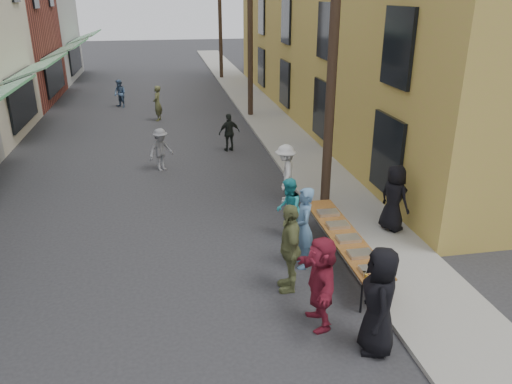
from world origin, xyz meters
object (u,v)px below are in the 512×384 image
object	(u,v)px
utility_pole_far	(220,13)
guest_front_a	(379,301)
utility_pole_mid	(250,22)
serving_table	(344,236)
server	(394,198)
catering_tray_sausage	(373,270)
utility_pole_near	(333,49)
guest_front_c	(288,209)

from	to	relation	value
utility_pole_far	guest_front_a	distance (m)	30.01
utility_pole_mid	serving_table	world-z (taller)	utility_pole_mid
guest_front_a	server	world-z (taller)	guest_front_a
utility_pole_far	server	world-z (taller)	utility_pole_far
utility_pole_far	catering_tray_sausage	size ratio (longest dim) A/B	18.00
utility_pole_mid	utility_pole_near	bearing A→B (deg)	-90.00
guest_front_a	server	distance (m)	4.79
utility_pole_near	guest_front_c	xyz separation A→B (m)	(-1.41, -1.35, -3.71)
utility_pole_near	utility_pole_far	size ratio (longest dim) A/B	1.00
utility_pole_mid	guest_front_a	distance (m)	18.16
guest_front_c	utility_pole_far	bearing A→B (deg)	-166.46
catering_tray_sausage	server	xyz separation A→B (m)	(1.80, 2.94, 0.18)
utility_pole_near	catering_tray_sausage	bearing A→B (deg)	-96.34
utility_pole_near	guest_front_c	distance (m)	4.19
utility_pole_mid	catering_tray_sausage	world-z (taller)	utility_pole_mid
serving_table	catering_tray_sausage	world-z (taller)	catering_tray_sausage
utility_pole_mid	server	xyz separation A→B (m)	(1.30, -13.57, -3.53)
utility_pole_far	serving_table	size ratio (longest dim) A/B	2.25
utility_pole_far	guest_front_c	bearing A→B (deg)	-93.18
utility_pole_mid	guest_front_a	world-z (taller)	utility_pole_mid
utility_pole_far	server	size ratio (longest dim) A/B	5.17
utility_pole_mid	serving_table	bearing A→B (deg)	-91.93
utility_pole_far	guest_front_c	xyz separation A→B (m)	(-1.41, -25.35, -3.71)
utility_pole_near	guest_front_a	distance (m)	6.84
serving_table	utility_pole_near	bearing A→B (deg)	80.06
utility_pole_mid	guest_front_a	xyz separation A→B (m)	(-0.95, -17.79, -3.51)
utility_pole_mid	catering_tray_sausage	distance (m)	16.92
catering_tray_sausage	serving_table	bearing A→B (deg)	90.00
serving_table	guest_front_c	world-z (taller)	guest_front_c
guest_front_c	guest_front_a	bearing A→B (deg)	22.57
utility_pole_near	serving_table	world-z (taller)	utility_pole_near
guest_front_c	server	bearing A→B (deg)	102.15
server	utility_pole_far	bearing A→B (deg)	-19.94
utility_pole_mid	guest_front_a	size ratio (longest dim) A/B	4.56
guest_front_a	utility_pole_near	bearing A→B (deg)	-173.99
utility_pole_far	catering_tray_sausage	bearing A→B (deg)	-91.00
utility_pole_mid	guest_front_c	distance (m)	13.93
catering_tray_sausage	guest_front_c	xyz separation A→B (m)	(-0.91, 3.15, 0.00)
utility_pole_mid	guest_front_c	xyz separation A→B (m)	(-1.41, -13.35, -3.71)
guest_front_a	guest_front_c	bearing A→B (deg)	-158.80
guest_front_c	utility_pole_mid	bearing A→B (deg)	-169.30
utility_pole_near	utility_pole_far	distance (m)	24.00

